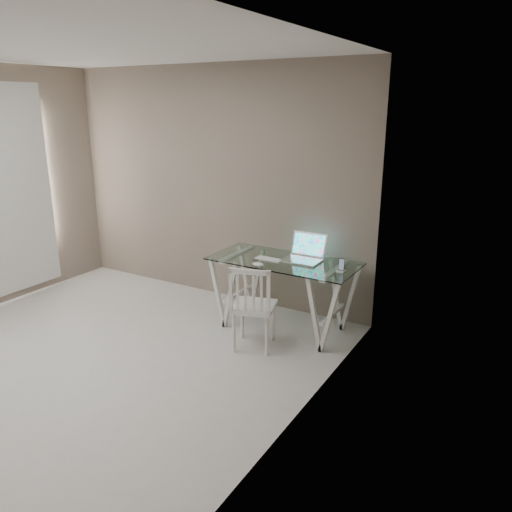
{
  "coord_description": "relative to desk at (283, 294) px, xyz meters",
  "views": [
    {
      "loc": [
        3.38,
        -2.54,
        2.27
      ],
      "look_at": [
        1.05,
        1.45,
        0.85
      ],
      "focal_mm": 35.0,
      "sensor_mm": 36.0,
      "label": 1
    }
  ],
  "objects": [
    {
      "name": "room",
      "position": [
        -1.26,
        -1.73,
        1.33
      ],
      "size": [
        4.5,
        4.52,
        2.71
      ],
      "color": "#B8B6B1",
      "rests_on": "ground"
    },
    {
      "name": "desk",
      "position": [
        0.0,
        0.0,
        0.0
      ],
      "size": [
        1.5,
        0.7,
        0.75
      ],
      "color": "silver",
      "rests_on": "ground"
    },
    {
      "name": "mouse",
      "position": [
        -0.13,
        -0.29,
        0.38
      ],
      "size": [
        0.12,
        0.07,
        0.04
      ],
      "primitive_type": "ellipsoid",
      "color": "silver",
      "rests_on": "desk"
    },
    {
      "name": "laptop",
      "position": [
        0.17,
        0.14,
        0.42
      ],
      "size": [
        0.37,
        0.35,
        0.25
      ],
      "color": "silver",
      "rests_on": "desk"
    },
    {
      "name": "chair",
      "position": [
        -0.03,
        -0.57,
        0.09
      ],
      "size": [
        0.49,
        0.49,
        0.85
      ],
      "rotation": [
        0.0,
        0.0,
        0.31
      ],
      "color": "silver",
      "rests_on": "ground"
    },
    {
      "name": "phone_dock",
      "position": [
        0.63,
        -0.04,
        0.4
      ],
      "size": [
        0.07,
        0.07,
        0.13
      ],
      "color": "white",
      "rests_on": "desk"
    },
    {
      "name": "keyboard",
      "position": [
        -0.15,
        -0.05,
        0.37
      ],
      "size": [
        0.3,
        0.13,
        0.01
      ],
      "primitive_type": "cube",
      "color": "silver",
      "rests_on": "desk"
    }
  ]
}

